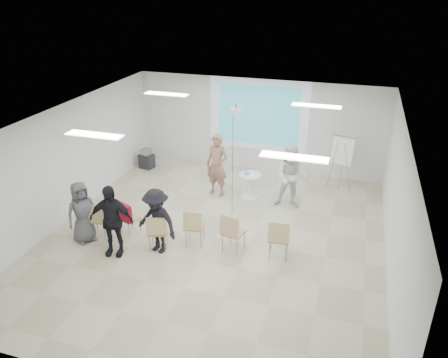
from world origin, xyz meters
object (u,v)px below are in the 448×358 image
(chair_left_mid, at_px, (127,217))
(chair_right_inner, at_px, (232,231))
(player_right, at_px, (291,173))
(pedestal_table, at_px, (250,185))
(chair_center, at_px, (194,225))
(chair_right_far, at_px, (279,236))
(chair_far_left, at_px, (98,218))
(av_cart, at_px, (147,159))
(player_left, at_px, (217,161))
(audience_outer, at_px, (82,209))
(audience_mid, at_px, (156,217))
(flipchart_easel, at_px, (343,151))
(laptop, at_px, (158,230))
(audience_left, at_px, (111,216))
(chair_left_inner, at_px, (157,230))

(chair_left_mid, height_order, chair_right_inner, chair_right_inner)
(player_right, height_order, chair_left_mid, player_right)
(pedestal_table, xyz_separation_m, chair_left_mid, (-2.39, -2.82, 0.09))
(chair_center, xyz_separation_m, chair_right_far, (2.00, 0.05, 0.03))
(player_right, distance_m, chair_far_left, 5.16)
(pedestal_table, bearing_deg, av_cart, 163.60)
(player_left, distance_m, chair_far_left, 3.74)
(chair_right_inner, relative_size, audience_outer, 0.58)
(chair_right_inner, relative_size, audience_mid, 0.56)
(chair_right_far, bearing_deg, chair_left_mid, 176.76)
(player_right, xyz_separation_m, chair_far_left, (-4.17, -3.00, -0.45))
(chair_left_mid, bearing_deg, player_right, 61.07)
(player_left, xyz_separation_m, chair_left_mid, (-1.41, -2.79, -0.53))
(chair_left_mid, height_order, audience_mid, audience_mid)
(chair_far_left, bearing_deg, audience_mid, -12.05)
(player_left, xyz_separation_m, flipchart_easel, (3.40, 1.34, 0.22))
(laptop, distance_m, audience_outer, 1.90)
(pedestal_table, distance_m, chair_left_mid, 3.69)
(chair_far_left, distance_m, laptop, 1.58)
(player_left, height_order, flipchart_easel, player_left)
(chair_right_inner, xyz_separation_m, audience_mid, (-1.65, -0.43, 0.31))
(chair_right_far, relative_size, audience_left, 0.50)
(pedestal_table, xyz_separation_m, chair_right_far, (1.34, -2.71, 0.16))
(audience_mid, height_order, av_cart, audience_mid)
(av_cart, bearing_deg, chair_right_inner, -33.66)
(chair_far_left, height_order, audience_outer, audience_outer)
(chair_center, distance_m, audience_mid, 0.92)
(player_left, height_order, player_right, player_left)
(player_left, xyz_separation_m, av_cart, (-2.85, 1.15, -0.74))
(chair_left_inner, relative_size, flipchart_easel, 0.54)
(chair_left_inner, distance_m, laptop, 0.11)
(player_right, relative_size, audience_mid, 1.11)
(av_cart, bearing_deg, pedestal_table, -6.36)
(player_left, relative_size, chair_far_left, 2.25)
(chair_left_mid, relative_size, flipchart_easel, 0.51)
(player_right, xyz_separation_m, av_cart, (-5.01, 1.26, -0.69))
(audience_left, height_order, av_cart, audience_left)
(av_cart, bearing_deg, chair_left_inner, -50.65)
(pedestal_table, height_order, audience_mid, audience_mid)
(audience_outer, bearing_deg, chair_far_left, -19.86)
(pedestal_table, distance_m, chair_far_left, 4.33)
(player_right, height_order, audience_left, player_right)
(audience_outer, xyz_separation_m, av_cart, (-0.56, 4.46, -0.55))
(player_left, bearing_deg, chair_right_inner, -53.90)
(player_left, distance_m, audience_left, 3.83)
(chair_far_left, relative_size, chair_right_inner, 0.93)
(audience_outer, bearing_deg, laptop, -50.23)
(audience_outer, bearing_deg, chair_left_mid, -26.65)
(chair_far_left, bearing_deg, laptop, -7.80)
(chair_far_left, bearing_deg, audience_left, -43.94)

